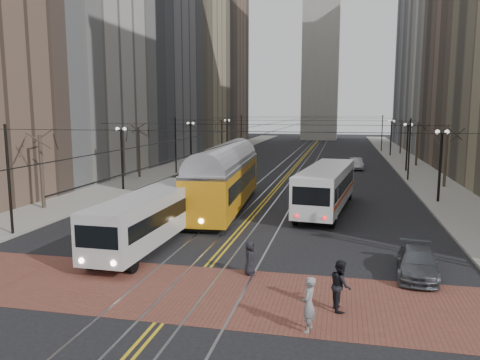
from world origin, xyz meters
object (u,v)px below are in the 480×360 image
at_px(cargo_van, 321,199).
at_px(pedestrian_c, 340,285).
at_px(sedan_grey, 319,183).
at_px(sedan_parked, 417,263).
at_px(pedestrian_b, 309,304).
at_px(sedan_silver, 356,164).
at_px(transit_bus, 152,219).
at_px(rear_bus, 326,189).
at_px(pedestrian_d, 91,247).
at_px(streetcar, 225,184).
at_px(pedestrian_a, 250,258).

relative_size(cargo_van, pedestrian_c, 2.93).
height_order(sedan_grey, sedan_parked, sedan_grey).
height_order(sedan_parked, pedestrian_b, pedestrian_b).
relative_size(sedan_grey, sedan_silver, 0.95).
bearing_deg(sedan_silver, sedan_parked, -92.44).
height_order(transit_bus, rear_bus, rear_bus).
distance_m(sedan_parked, pedestrian_d, 15.31).
distance_m(sedan_silver, sedan_parked, 39.16).
height_order(transit_bus, sedan_grey, transit_bus).
relative_size(transit_bus, streetcar, 0.73).
bearing_deg(sedan_parked, rear_bus, 114.39).
bearing_deg(pedestrian_c, transit_bus, 45.86).
height_order(rear_bus, pedestrian_a, rear_bus).
xyz_separation_m(pedestrian_b, pedestrian_c, (1.03, 2.00, 0.00)).
relative_size(transit_bus, pedestrian_c, 6.09).
relative_size(streetcar, sedan_parked, 3.77).
relative_size(sedan_grey, pedestrian_b, 2.18).
distance_m(cargo_van, pedestrian_c, 15.97).
bearing_deg(rear_bus, sedan_silver, 90.47).
bearing_deg(pedestrian_a, sedan_grey, -7.79).
height_order(cargo_van, pedestrian_c, cargo_van).
bearing_deg(pedestrian_b, rear_bus, -169.43).
bearing_deg(transit_bus, sedan_silver, 72.97).
xyz_separation_m(cargo_van, pedestrian_b, (0.40, -17.90, -0.27)).
distance_m(rear_bus, sedan_silver, 26.15).
bearing_deg(sedan_parked, pedestrian_c, -121.30).
height_order(streetcar, pedestrian_d, streetcar).
bearing_deg(pedestrian_d, pedestrian_b, -116.76).
relative_size(transit_bus, sedan_silver, 2.66).
bearing_deg(sedan_silver, pedestrian_b, -98.28).
bearing_deg(sedan_silver, sedan_grey, -107.45).
height_order(sedan_parked, pedestrian_a, pedestrian_a).
height_order(cargo_van, pedestrian_b, cargo_van).
bearing_deg(pedestrian_b, sedan_parked, 156.16).
bearing_deg(transit_bus, rear_bus, 51.02).
distance_m(transit_bus, pedestrian_d, 4.06).
relative_size(sedan_silver, sedan_parked, 1.03).
distance_m(cargo_van, pedestrian_d, 16.62).
bearing_deg(sedan_silver, pedestrian_a, -102.86).
distance_m(sedan_silver, pedestrian_c, 43.62).
bearing_deg(pedestrian_d, streetcar, -15.27).
distance_m(sedan_parked, pedestrian_a, 7.50).
bearing_deg(pedestrian_c, cargo_van, -6.10).
bearing_deg(pedestrian_b, pedestrian_c, 163.01).
xyz_separation_m(sedan_silver, pedestrian_c, (-1.63, -43.59, 0.24)).
relative_size(pedestrian_b, pedestrian_d, 1.24).
distance_m(streetcar, pedestrian_b, 20.32).
relative_size(sedan_grey, sedan_parked, 0.98).
xyz_separation_m(rear_bus, sedan_grey, (-1.00, 8.90, -0.93)).
relative_size(sedan_grey, pedestrian_d, 2.70).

